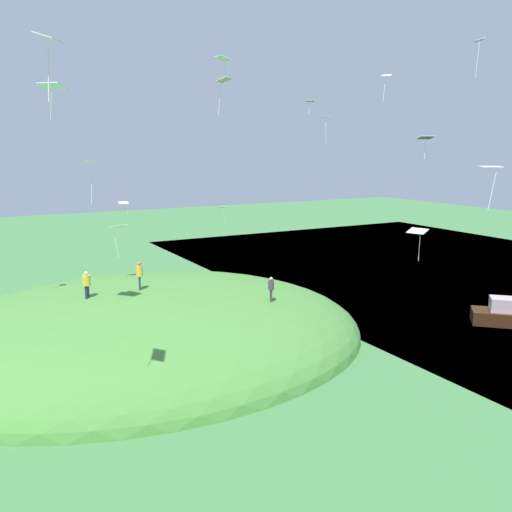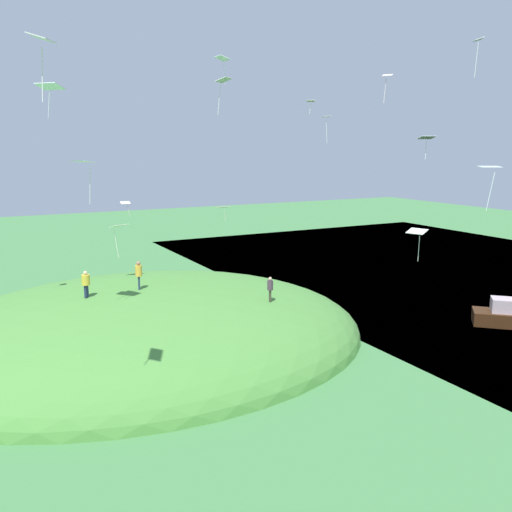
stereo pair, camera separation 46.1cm
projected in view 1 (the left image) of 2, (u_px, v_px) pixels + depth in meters
The scene contains 20 objects.
ground_plane at pixel (279, 327), 39.89m from camera, with size 160.00×160.00×0.00m, color #437E44.
grass_hill at pixel (143, 343), 36.71m from camera, with size 30.32×24.61×7.88m, color #4C8B3B.
person_near_shore at pixel (139, 272), 34.50m from camera, with size 0.50×0.50×1.78m.
person_with_child at pixel (86, 282), 33.01m from camera, with size 0.67×0.67×1.62m.
person_watching_kites at pixel (271, 286), 34.76m from camera, with size 0.44×0.44×1.57m.
kite_0 at pixel (85, 164), 28.20m from camera, with size 1.18×1.30×2.24m.
kite_1 at pixel (124, 203), 50.25m from camera, with size 0.86×0.60×1.37m.
kite_2 at pixel (479, 44), 28.62m from camera, with size 0.75×0.79×1.97m.
kite_3 at pixel (310, 102), 43.13m from camera, with size 0.76×0.65×1.02m.
kite_4 at pixel (48, 41), 17.81m from camera, with size 1.04×1.15×2.08m.
kite_5 at pixel (386, 78), 40.02m from camera, with size 0.81×0.86×2.04m.
kite_6 at pixel (52, 87), 25.60m from camera, with size 1.37×1.38×1.61m.
kite_7 at pixel (223, 59), 35.91m from camera, with size 0.69×1.02×1.73m.
kite_8 at pixel (418, 232), 33.62m from camera, with size 1.07×1.30×2.03m.
kite_9 at pixel (224, 82), 34.78m from camera, with size 1.28×1.25×2.24m.
kite_10 at pixel (326, 118), 41.65m from camera, with size 1.01×1.12×1.98m.
kite_12 at pixel (491, 169), 27.39m from camera, with size 1.22×1.10×2.15m.
kite_13 at pixel (222, 208), 45.40m from camera, with size 0.91×0.63×1.21m.
kite_14 at pixel (426, 138), 39.03m from camera, with size 1.27×1.00×1.62m.
kite_15 at pixel (119, 228), 37.29m from camera, with size 1.26×1.05×2.25m.
Camera 1 is at (19.77, 32.73, 12.55)m, focal length 39.38 mm.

